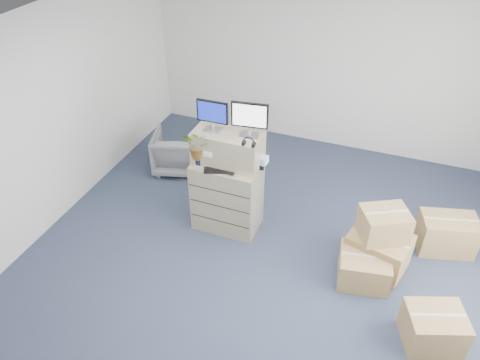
% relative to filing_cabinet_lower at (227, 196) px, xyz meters
% --- Properties ---
extents(ground, '(7.00, 7.00, 0.00)m').
position_rel_filing_cabinet_lower_xyz_m(ground, '(0.75, -0.88, -0.50)').
color(ground, '#253044').
rests_on(ground, ground).
extents(wall_back, '(6.00, 0.02, 2.80)m').
position_rel_filing_cabinet_lower_xyz_m(wall_back, '(0.75, 2.63, 0.90)').
color(wall_back, silver).
rests_on(wall_back, ground).
extents(filing_cabinet_lower, '(0.85, 0.53, 0.99)m').
position_rel_filing_cabinet_lower_xyz_m(filing_cabinet_lower, '(0.00, 0.00, 0.00)').
color(filing_cabinet_lower, tan).
rests_on(filing_cabinet_lower, ground).
extents(filing_cabinet_upper, '(0.85, 0.43, 0.43)m').
position_rel_filing_cabinet_lower_xyz_m(filing_cabinet_upper, '(0.00, 0.05, 0.71)').
color(filing_cabinet_upper, tan).
rests_on(filing_cabinet_upper, filing_cabinet_lower).
extents(monitor_left, '(0.40, 0.15, 0.39)m').
position_rel_filing_cabinet_lower_xyz_m(monitor_left, '(-0.19, 0.05, 1.14)').
color(monitor_left, '#99999E').
rests_on(monitor_left, filing_cabinet_upper).
extents(monitor_right, '(0.44, 0.20, 0.43)m').
position_rel_filing_cabinet_lower_xyz_m(monitor_right, '(0.27, 0.08, 1.17)').
color(monitor_right, '#99999E').
rests_on(monitor_right, filing_cabinet_upper).
extents(headphones, '(0.15, 0.02, 0.15)m').
position_rel_filing_cabinet_lower_xyz_m(headphones, '(0.34, -0.13, 0.96)').
color(headphones, black).
rests_on(headphones, filing_cabinet_upper).
extents(keyboard, '(0.45, 0.30, 0.02)m').
position_rel_filing_cabinet_lower_xyz_m(keyboard, '(-0.02, -0.14, 0.51)').
color(keyboard, black).
rests_on(keyboard, filing_cabinet_lower).
extents(mouse, '(0.11, 0.07, 0.03)m').
position_rel_filing_cabinet_lower_xyz_m(mouse, '(0.36, -0.08, 0.51)').
color(mouse, silver).
rests_on(mouse, filing_cabinet_lower).
extents(water_bottle, '(0.07, 0.07, 0.24)m').
position_rel_filing_cabinet_lower_xyz_m(water_bottle, '(0.04, 0.05, 0.62)').
color(water_bottle, '#909398').
rests_on(water_bottle, filing_cabinet_lower).
extents(phone_dock, '(0.06, 0.05, 0.13)m').
position_rel_filing_cabinet_lower_xyz_m(phone_dock, '(-0.07, 0.05, 0.54)').
color(phone_dock, silver).
rests_on(phone_dock, filing_cabinet_lower).
extents(external_drive, '(0.23, 0.19, 0.06)m').
position_rel_filing_cabinet_lower_xyz_m(external_drive, '(0.36, 0.10, 0.53)').
color(external_drive, black).
rests_on(external_drive, filing_cabinet_lower).
extents(tissue_box, '(0.26, 0.15, 0.09)m').
position_rel_filing_cabinet_lower_xyz_m(tissue_box, '(0.38, 0.11, 0.61)').
color(tissue_box, '#428FE2').
rests_on(tissue_box, external_drive).
extents(potted_plant, '(0.37, 0.41, 0.40)m').
position_rel_filing_cabinet_lower_xyz_m(potted_plant, '(-0.31, -0.09, 0.72)').
color(potted_plant, '#A3B995').
rests_on(potted_plant, filing_cabinet_lower).
extents(office_chair, '(0.86, 0.83, 0.72)m').
position_rel_filing_cabinet_lower_xyz_m(office_chair, '(-1.25, 0.98, -0.14)').
color(office_chair, slate).
rests_on(office_chair, ground).
extents(cardboard_boxes, '(1.61, 2.14, 0.85)m').
position_rel_filing_cabinet_lower_xyz_m(cardboard_boxes, '(2.27, -0.13, -0.22)').
color(cardboard_boxes, olive).
rests_on(cardboard_boxes, ground).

